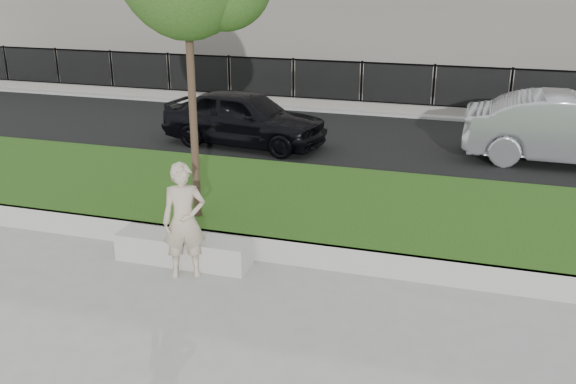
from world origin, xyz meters
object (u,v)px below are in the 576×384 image
(book, at_px, (175,235))
(car_dark, at_px, (244,118))
(car_silver, at_px, (573,130))
(stone_bench, at_px, (184,249))
(man, at_px, (184,221))

(book, relative_size, car_dark, 0.05)
(car_silver, bearing_deg, stone_bench, 139.06)
(car_dark, distance_m, car_silver, 7.80)
(book, bearing_deg, man, -32.53)
(stone_bench, xyz_separation_m, man, (0.23, -0.37, 0.66))
(stone_bench, height_order, man, man)
(car_silver, bearing_deg, book, 138.43)
(car_dark, relative_size, car_silver, 0.87)
(stone_bench, relative_size, man, 1.22)
(man, height_order, book, man)
(man, distance_m, book, 0.68)
(man, distance_m, car_silver, 9.81)
(car_dark, bearing_deg, book, -161.32)
(stone_bench, distance_m, man, 0.79)
(stone_bench, bearing_deg, man, -58.44)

